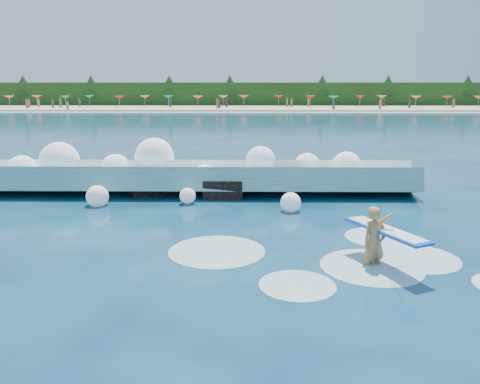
# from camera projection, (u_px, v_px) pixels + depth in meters

# --- Properties ---
(ground) EXTENTS (200.00, 200.00, 0.00)m
(ground) POSITION_uv_depth(u_px,v_px,m) (184.00, 251.00, 12.79)
(ground) COLOR #07243E
(ground) RESTS_ON ground
(beach) EXTENTS (140.00, 20.00, 0.40)m
(beach) POSITION_uv_depth(u_px,v_px,m) (237.00, 108.00, 88.78)
(beach) COLOR tan
(beach) RESTS_ON ground
(wet_band) EXTENTS (140.00, 5.00, 0.08)m
(wet_band) POSITION_uv_depth(u_px,v_px,m) (236.00, 112.00, 78.09)
(wet_band) COLOR silver
(wet_band) RESTS_ON ground
(treeline) EXTENTS (140.00, 4.00, 5.00)m
(treeline) POSITION_uv_depth(u_px,v_px,m) (238.00, 95.00, 98.01)
(treeline) COLOR black
(treeline) RESTS_ON ground
(breaking_wave) EXTENTS (19.35, 2.95, 1.67)m
(breaking_wave) POSITION_uv_depth(u_px,v_px,m) (183.00, 178.00, 19.90)
(breaking_wave) COLOR teal
(breaking_wave) RESTS_ON ground
(rock_cluster) EXTENTS (8.07, 2.94, 1.22)m
(rock_cluster) POSITION_uv_depth(u_px,v_px,m) (216.00, 183.00, 19.70)
(rock_cluster) COLOR black
(rock_cluster) RESTS_ON ground
(surfer_with_board) EXTENTS (1.63, 2.97, 1.85)m
(surfer_with_board) POSITION_uv_depth(u_px,v_px,m) (377.00, 240.00, 11.55)
(surfer_with_board) COLOR #AA7C4F
(surfer_with_board) RESTS_ON ground
(wave_spray) EXTENTS (14.82, 5.10, 2.28)m
(wave_spray) POSITION_uv_depth(u_px,v_px,m) (160.00, 165.00, 19.80)
(wave_spray) COLOR white
(wave_spray) RESTS_ON ground
(surf_foam) EXTENTS (8.98, 5.38, 0.13)m
(surf_foam) POSITION_uv_depth(u_px,v_px,m) (337.00, 259.00, 12.20)
(surf_foam) COLOR silver
(surf_foam) RESTS_ON ground
(beach_umbrellas) EXTENTS (111.88, 6.75, 0.50)m
(beach_umbrellas) POSITION_uv_depth(u_px,v_px,m) (238.00, 97.00, 90.20)
(beach_umbrellas) COLOR red
(beach_umbrellas) RESTS_ON ground
(beachgoers) EXTENTS (100.52, 12.72, 1.93)m
(beachgoers) POSITION_uv_depth(u_px,v_px,m) (256.00, 104.00, 84.68)
(beachgoers) COLOR #3F332D
(beachgoers) RESTS_ON ground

